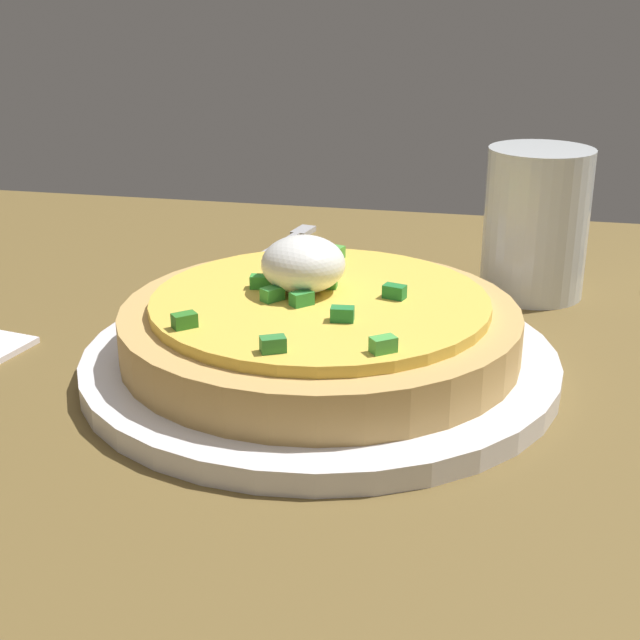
# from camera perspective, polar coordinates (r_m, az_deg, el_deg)

# --- Properties ---
(dining_table) EXTENTS (1.12, 0.72, 0.02)m
(dining_table) POSITION_cam_1_polar(r_m,az_deg,el_deg) (0.58, 7.07, -3.26)
(dining_table) COLOR brown
(dining_table) RESTS_ON ground
(plate) EXTENTS (0.29, 0.29, 0.01)m
(plate) POSITION_cam_1_polar(r_m,az_deg,el_deg) (0.55, 0.00, -2.60)
(plate) COLOR white
(plate) RESTS_ON dining_table
(pizza) EXTENTS (0.24, 0.24, 0.07)m
(pizza) POSITION_cam_1_polar(r_m,az_deg,el_deg) (0.54, -0.05, -0.18)
(pizza) COLOR tan
(pizza) RESTS_ON plate
(cup_far) EXTENTS (0.08, 0.08, 0.11)m
(cup_far) POSITION_cam_1_polar(r_m,az_deg,el_deg) (0.69, 13.41, 5.66)
(cup_far) COLOR silver
(cup_far) RESTS_ON dining_table
(fork) EXTENTS (0.03, 0.12, 0.00)m
(fork) POSITION_cam_1_polar(r_m,az_deg,el_deg) (0.81, -2.05, 5.01)
(fork) COLOR #B7B7BC
(fork) RESTS_ON dining_table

